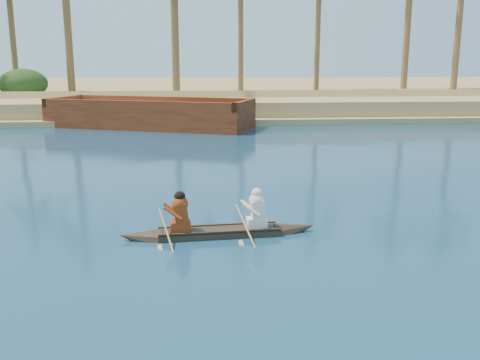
{
  "coord_description": "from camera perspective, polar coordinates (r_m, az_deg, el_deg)",
  "views": [
    {
      "loc": [
        -4.75,
        -9.68,
        3.84
      ],
      "look_at": [
        -3.64,
        3.5,
        0.87
      ],
      "focal_mm": 40.0,
      "sensor_mm": 36.0,
      "label": 1
    }
  ],
  "objects": [
    {
      "name": "shrub_cluster",
      "position": [
        41.54,
        1.78,
        8.99
      ],
      "size": [
        100.0,
        6.0,
        2.4
      ],
      "primitive_type": null,
      "color": "#1F3E16",
      "rests_on": "ground"
    },
    {
      "name": "palm_grove",
      "position": [
        45.12,
        1.3,
        17.93
      ],
      "size": [
        110.0,
        14.0,
        16.0
      ],
      "primitive_type": null,
      "color": "#3B4D1B",
      "rests_on": "ground"
    },
    {
      "name": "ground",
      "position": [
        11.44,
        20.22,
        -7.77
      ],
      "size": [
        160.0,
        160.0,
        0.0
      ],
      "primitive_type": "plane",
      "color": "navy",
      "rests_on": "ground"
    },
    {
      "name": "barge_mid",
      "position": [
        31.94,
        -9.59,
        6.8
      ],
      "size": [
        12.41,
        7.88,
        1.96
      ],
      "rotation": [
        0.0,
        0.0,
        -0.37
      ],
      "color": "brown",
      "rests_on": "ground"
    },
    {
      "name": "sandy_embankment",
      "position": [
        56.86,
        -0.02,
        9.3
      ],
      "size": [
        150.0,
        51.0,
        1.5
      ],
      "color": "tan",
      "rests_on": "ground"
    },
    {
      "name": "canoe",
      "position": [
        11.97,
        -2.25,
        -4.89
      ],
      "size": [
        4.45,
        0.94,
        1.22
      ],
      "rotation": [
        0.0,
        0.0,
        0.08
      ],
      "color": "#352C1C",
      "rests_on": "ground"
    }
  ]
}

